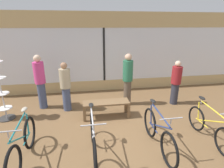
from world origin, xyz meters
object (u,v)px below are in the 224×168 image
Objects in this scene: accessory_rack at (2,95)px; customer_mid_floor at (66,86)px; customer_near_rack at (40,80)px; bicycle_right at (158,133)px; bicycle_far_right at (209,127)px; display_bench at (106,105)px; customer_by_window at (128,79)px; bicycle_left at (93,139)px; customer_near_bench at (176,82)px; bicycle_far_left at (23,145)px.

customer_mid_floor is at bearing 9.34° from accessory_rack.
customer_near_rack reaches higher than customer_mid_floor.
bicycle_right is 1.05× the size of bicycle_far_right.
accessory_rack is at bearing 159.89° from bicycle_far_right.
customer_by_window reaches higher than display_bench.
customer_mid_floor is at bearing 107.78° from bicycle_left.
accessory_rack is at bearing -178.14° from customer_near_bench.
accessory_rack is at bearing -170.66° from customer_mid_floor.
customer_by_window is at bearing 172.49° from customer_near_bench.
display_bench is (-0.97, 1.62, 0.01)m from bicycle_right.
customer_near_rack reaches higher than bicycle_right.
bicycle_far_left is at bearing -179.71° from bicycle_far_right.
customer_near_bench is (0.23, 2.12, 0.44)m from bicycle_far_right.
customer_mid_floor reaches higher than bicycle_far_right.
bicycle_far_right is 1.04× the size of customer_mid_floor.
customer_near_rack is at bearing 175.67° from customer_by_window.
customer_by_window is (2.77, 2.37, 0.56)m from bicycle_far_left.
customer_mid_floor is (-3.52, 2.24, 0.47)m from bicycle_far_right.
customer_near_bench reaches higher than bicycle_right.
display_bench is at bearing 39.62° from bicycle_far_left.
display_bench is 0.87× the size of customer_mid_floor.
display_bench is 1.28m from customer_by_window.
bicycle_left is 2.43m from customer_mid_floor.
customer_near_bench is (2.53, 0.56, 0.40)m from display_bench.
customer_by_window reaches higher than bicycle_left.
bicycle_left is at bearing -119.47° from customer_by_window.
customer_by_window is 1.16× the size of customer_near_bench.
bicycle_left is 2.79m from bicycle_far_right.
customer_by_window is (2.91, -0.22, -0.03)m from customer_near_rack.
customer_by_window reaches higher than bicycle_far_right.
bicycle_far_left is at bearing -60.99° from accessory_rack.
bicycle_far_right is 5.09m from customer_near_rack.
bicycle_right is at bearing -125.58° from customer_near_bench.
customer_near_rack is at bearing 33.08° from accessory_rack.
bicycle_far_right is 0.91× the size of accessory_rack.
accessory_rack reaches higher than bicycle_left.
bicycle_left is 3.22m from accessory_rack.
customer_near_bench is at bearing 12.46° from display_bench.
display_bench is (0.49, 1.60, 0.01)m from bicycle_left.
bicycle_left is 2.79m from customer_by_window.
customer_mid_floor is 3.75m from customer_near_bench.
customer_near_bench is at bearing 1.86° from accessory_rack.
customer_by_window reaches higher than bicycle_right.
customer_mid_floor reaches higher than bicycle_left.
bicycle_far_right is 1.21× the size of display_bench.
bicycle_right is (2.89, -0.03, -0.00)m from bicycle_far_left.
customer_by_window is at bearing 40.50° from bicycle_far_left.
bicycle_far_left is 1.00× the size of bicycle_right.
bicycle_far_right is at bearing -96.15° from customer_near_bench.
bicycle_far_right is at bearing 2.41° from bicycle_right.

